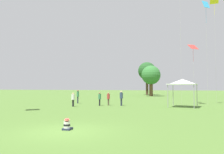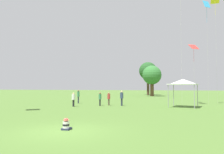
# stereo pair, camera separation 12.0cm
# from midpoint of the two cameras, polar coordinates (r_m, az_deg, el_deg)

# --- Properties ---
(ground_plane) EXTENTS (300.00, 300.00, 0.00)m
(ground_plane) POSITION_cam_midpoint_polar(r_m,az_deg,el_deg) (11.46, -12.21, -13.69)
(ground_plane) COLOR #4C702D
(seated_toddler) EXTENTS (0.45, 0.54, 0.60)m
(seated_toddler) POSITION_cam_midpoint_polar(r_m,az_deg,el_deg) (11.75, -11.58, -12.22)
(seated_toddler) COLOR #282D47
(seated_toddler) RESTS_ON ground
(person_standing_0) EXTENTS (0.46, 0.46, 1.78)m
(person_standing_0) POSITION_cam_midpoint_polar(r_m,az_deg,el_deg) (26.04, 2.68, -5.20)
(person_standing_0) COLOR #282D42
(person_standing_0) RESTS_ON ground
(person_standing_1) EXTENTS (0.47, 0.47, 1.58)m
(person_standing_1) POSITION_cam_midpoint_polar(r_m,az_deg,el_deg) (26.56, -0.71, -5.42)
(person_standing_1) COLOR brown
(person_standing_1) RESTS_ON ground
(person_standing_2) EXTENTS (0.35, 0.35, 1.59)m
(person_standing_2) POSITION_cam_midpoint_polar(r_m,az_deg,el_deg) (25.98, -3.02, -5.44)
(person_standing_2) COLOR black
(person_standing_2) RESTS_ON ground
(person_standing_3) EXTENTS (0.46, 0.46, 1.58)m
(person_standing_3) POSITION_cam_midpoint_polar(r_m,az_deg,el_deg) (25.36, -9.89, -5.52)
(person_standing_3) COLOR black
(person_standing_3) RESTS_ON ground
(person_standing_4) EXTENTS (0.42, 0.42, 1.84)m
(person_standing_4) POSITION_cam_midpoint_polar(r_m,az_deg,el_deg) (30.23, -8.67, -4.69)
(person_standing_4) COLOR #282D42
(person_standing_4) RESTS_ON ground
(canopy_tent) EXTENTS (3.46, 3.46, 3.10)m
(canopy_tent) POSITION_cam_midpoint_polar(r_m,az_deg,el_deg) (25.32, 18.18, -1.25)
(canopy_tent) COLOR white
(canopy_tent) RESTS_ON ground
(kite_0) EXTENTS (1.03, 1.01, 13.29)m
(kite_0) POSITION_cam_midpoint_polar(r_m,az_deg,el_deg) (31.63, 23.59, 16.25)
(kite_0) COLOR #339EDB
(kite_0) RESTS_ON ground
(kite_4) EXTENTS (1.34, 1.29, 7.62)m
(kite_4) POSITION_cam_midpoint_polar(r_m,az_deg,el_deg) (29.52, 20.67, 7.07)
(kite_4) COLOR red
(kite_4) RESTS_ON ground
(kite_5) EXTENTS (1.15, 0.68, 15.03)m
(kite_5) POSITION_cam_midpoint_polar(r_m,az_deg,el_deg) (35.57, 25.45, 17.07)
(kite_5) COLOR yellow
(kite_5) RESTS_ON ground
(distant_tree_1) EXTENTS (4.69, 4.69, 7.57)m
(distant_tree_1) POSITION_cam_midpoint_polar(r_m,az_deg,el_deg) (54.71, 10.44, 0.43)
(distant_tree_1) COLOR brown
(distant_tree_1) RESTS_ON ground
(distant_tree_2) EXTENTS (5.05, 5.05, 9.38)m
(distant_tree_2) POSITION_cam_midpoint_polar(r_m,az_deg,el_deg) (63.17, 9.43, 1.49)
(distant_tree_2) COLOR #473323
(distant_tree_2) RESTS_ON ground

